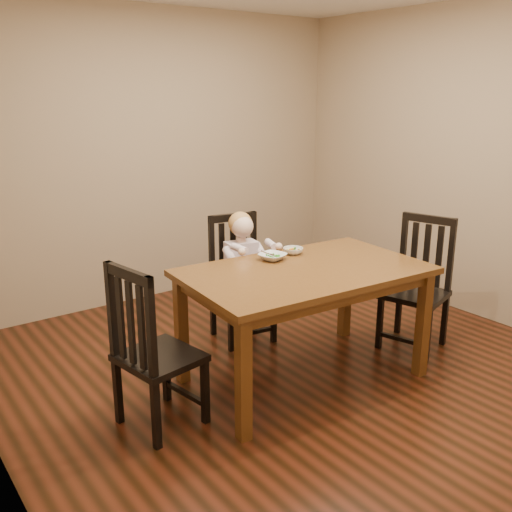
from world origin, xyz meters
TOP-DOWN VIEW (x-y plane):
  - room at (0.00, 0.00)m, footprint 4.01×4.01m
  - dining_table at (-0.04, -0.17)m, footprint 1.69×1.09m
  - chair_child at (0.02, 0.68)m, footprint 0.50×0.48m
  - chair_left at (-1.16, -0.10)m, footprint 0.49×0.51m
  - chair_right at (1.05, -0.28)m, footprint 0.54×0.55m
  - toddler at (0.01, 0.63)m, footprint 0.39×0.46m
  - bowl_peas at (-0.09, 0.12)m, footprint 0.23×0.23m
  - bowl_veg at (0.13, 0.15)m, footprint 0.19×0.19m
  - fork at (-0.13, 0.10)m, footprint 0.08×0.10m

SIDE VIEW (x-z plane):
  - chair_child at x=0.02m, z-range -0.02..0.99m
  - chair_right at x=1.05m, z-range -0.02..1.01m
  - chair_left at x=-1.16m, z-range -0.02..1.01m
  - toddler at x=0.01m, z-range 0.35..0.91m
  - dining_table at x=-0.04m, z-range 0.31..1.12m
  - bowl_peas at x=-0.09m, z-range 0.81..0.86m
  - bowl_veg at x=0.13m, z-range 0.81..0.86m
  - fork at x=-0.13m, z-range 0.83..0.88m
  - room at x=0.00m, z-range 0.00..2.71m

